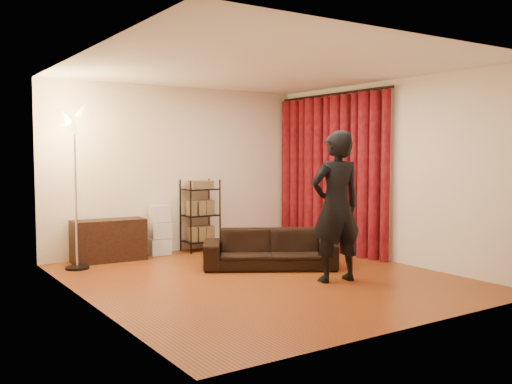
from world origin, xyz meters
TOP-DOWN VIEW (x-y plane):
  - floor at (0.00, 0.00)m, footprint 5.00×5.00m
  - ceiling at (0.00, 0.00)m, footprint 5.00×5.00m
  - wall_back at (0.00, 2.50)m, footprint 5.00×0.00m
  - wall_front at (0.00, -2.50)m, footprint 5.00×0.00m
  - wall_left at (-2.25, 0.00)m, footprint 0.00×5.00m
  - wall_right at (2.25, 0.00)m, footprint 0.00×5.00m
  - curtain_rod at (2.15, 1.12)m, footprint 0.04×2.65m
  - curtain at (2.13, 1.12)m, footprint 0.22×2.65m
  - sofa at (0.46, 0.49)m, footprint 1.95×1.58m
  - person at (0.68, -0.66)m, footprint 0.76×0.57m
  - media_cabinet at (-1.28, 2.23)m, footprint 1.10×0.46m
  - storage_boxes at (-0.41, 2.31)m, footprint 0.35×0.29m
  - wire_shelf at (0.29, 2.28)m, footprint 0.58×0.44m
  - floor_lamp at (-1.84, 1.90)m, footprint 0.50×0.50m

SIDE VIEW (x-z plane):
  - floor at x=0.00m, z-range 0.00..0.00m
  - sofa at x=0.46m, z-range 0.00..0.54m
  - media_cabinet at x=-1.28m, z-range 0.00..0.63m
  - storage_boxes at x=-0.41m, z-range 0.00..0.79m
  - wire_shelf at x=0.29m, z-range 0.00..1.18m
  - person at x=0.68m, z-range 0.00..1.90m
  - floor_lamp at x=-1.84m, z-range 0.00..2.21m
  - curtain at x=2.13m, z-range 0.00..2.55m
  - wall_back at x=0.00m, z-range -1.15..3.85m
  - wall_front at x=0.00m, z-range -1.15..3.85m
  - wall_left at x=-2.25m, z-range -1.15..3.85m
  - wall_right at x=2.25m, z-range -1.15..3.85m
  - curtain_rod at x=2.15m, z-range 2.56..2.60m
  - ceiling at x=0.00m, z-range 2.70..2.70m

